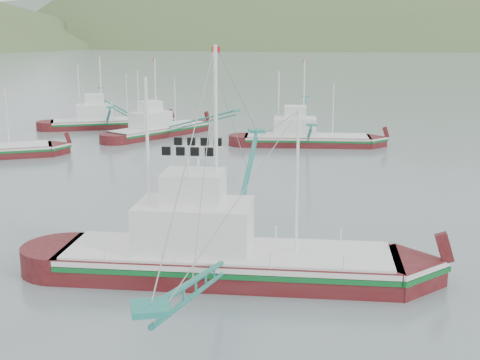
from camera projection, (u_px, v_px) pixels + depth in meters
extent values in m
plane|color=slate|center=(266.00, 271.00, 32.60)|extent=(1200.00, 1200.00, 0.00)
cube|color=#480C0E|center=(228.00, 273.00, 31.72)|extent=(16.49, 9.24, 2.13)
cube|color=silver|center=(228.00, 255.00, 31.52)|extent=(16.21, 9.22, 0.23)
cube|color=#0D5C24|center=(228.00, 260.00, 31.58)|extent=(16.22, 9.24, 0.23)
cube|color=silver|center=(228.00, 251.00, 31.47)|extent=(15.66, 8.78, 0.13)
cube|color=silver|center=(194.00, 227.00, 31.40)|extent=(6.14, 4.96, 2.34)
cube|color=silver|center=(194.00, 187.00, 30.96)|extent=(3.38, 3.12, 1.49)
cylinder|color=white|center=(216.00, 152.00, 30.46)|extent=(0.17, 0.17, 9.58)
cylinder|color=white|center=(148.00, 165.00, 30.98)|extent=(0.15, 0.15, 8.15)
cylinder|color=white|center=(297.00, 184.00, 30.36)|extent=(0.13, 0.13, 6.71)
cylinder|color=white|center=(7.00, 117.00, 60.29)|extent=(0.10, 0.10, 5.22)
cube|color=#480C0E|center=(159.00, 134.00, 72.47)|extent=(11.65, 9.89, 1.62)
cube|color=silver|center=(159.00, 128.00, 72.31)|extent=(11.49, 9.80, 0.18)
cube|color=#0D5C24|center=(159.00, 130.00, 72.36)|extent=(11.50, 9.81, 0.18)
cube|color=silver|center=(159.00, 127.00, 72.27)|extent=(11.07, 9.40, 0.10)
cube|color=silver|center=(151.00, 120.00, 71.18)|extent=(4.79, 4.50, 1.78)
cube|color=silver|center=(150.00, 106.00, 70.86)|extent=(2.75, 2.69, 1.13)
cylinder|color=white|center=(156.00, 94.00, 71.16)|extent=(0.13, 0.13, 7.29)
cylinder|color=white|center=(138.00, 101.00, 69.49)|extent=(0.11, 0.11, 6.19)
cylinder|color=white|center=(175.00, 102.00, 73.50)|extent=(0.10, 0.10, 5.10)
cube|color=#480C0E|center=(307.00, 144.00, 66.52)|extent=(12.84, 6.70, 1.65)
cube|color=silver|center=(307.00, 137.00, 66.36)|extent=(12.62, 6.70, 0.18)
cube|color=#0D5C24|center=(307.00, 139.00, 66.41)|extent=(12.62, 6.71, 0.18)
cube|color=silver|center=(307.00, 135.00, 66.33)|extent=(12.19, 6.37, 0.10)
cube|color=silver|center=(295.00, 127.00, 66.22)|extent=(4.72, 3.71, 1.82)
cube|color=silver|center=(295.00, 112.00, 65.88)|extent=(2.58, 2.36, 1.16)
cylinder|color=white|center=(304.00, 98.00, 65.53)|extent=(0.13, 0.13, 7.44)
cylinder|color=white|center=(279.00, 104.00, 65.83)|extent=(0.12, 0.12, 6.33)
cylinder|color=white|center=(333.00, 110.00, 65.57)|extent=(0.10, 0.10, 5.21)
cube|color=#480C0E|center=(106.00, 127.00, 78.01)|extent=(12.52, 3.63, 1.66)
cube|color=silver|center=(106.00, 121.00, 77.86)|extent=(12.27, 3.69, 0.18)
cube|color=#0D5C24|center=(106.00, 122.00, 77.90)|extent=(12.27, 3.71, 0.18)
cube|color=silver|center=(106.00, 119.00, 77.82)|extent=(11.89, 3.45, 0.10)
cube|color=silver|center=(95.00, 112.00, 77.33)|extent=(4.21, 2.76, 1.82)
cube|color=silver|center=(94.00, 99.00, 76.99)|extent=(2.20, 1.88, 1.16)
cylinder|color=white|center=(101.00, 87.00, 76.89)|extent=(0.13, 0.13, 7.46)
cylinder|color=white|center=(79.00, 93.00, 76.43)|extent=(0.12, 0.12, 6.34)
cylinder|color=white|center=(127.00, 97.00, 77.82)|extent=(0.10, 0.10, 5.22)
ellipsoid|color=#445D30|center=(434.00, 42.00, 491.93)|extent=(684.00, 432.00, 306.00)
ellipsoid|color=slate|center=(135.00, 40.00, 571.70)|extent=(960.00, 400.00, 240.00)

